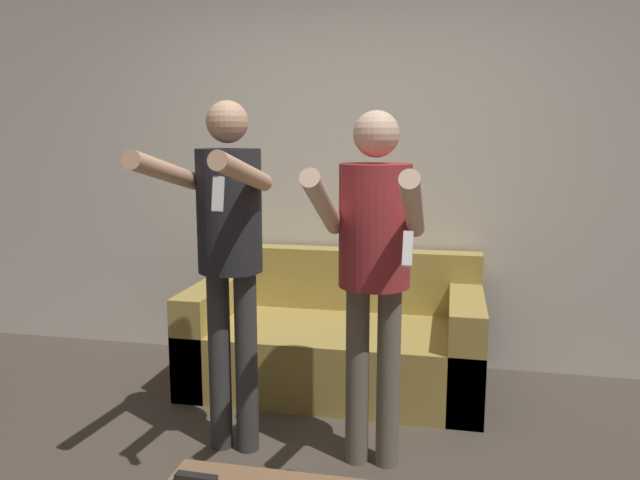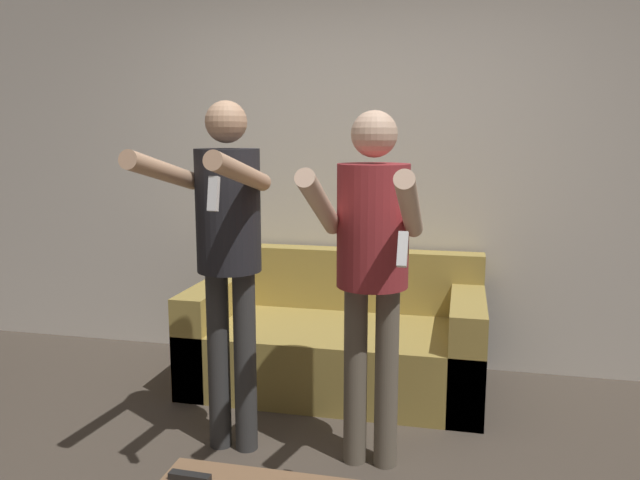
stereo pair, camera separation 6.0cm
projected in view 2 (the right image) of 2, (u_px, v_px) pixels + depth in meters
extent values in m
cube|color=silver|center=(357.00, 166.00, 4.19)|extent=(6.40, 0.06, 2.70)
cube|color=#AD9347|center=(336.00, 355.00, 3.88)|extent=(1.78, 0.92, 0.40)
cube|color=#AD9347|center=(347.00, 279.00, 4.18)|extent=(1.78, 0.16, 0.40)
cube|color=#AD9347|center=(216.00, 329.00, 4.03)|extent=(0.20, 0.92, 0.62)
cube|color=#AD9347|center=(466.00, 348.00, 3.69)|extent=(0.20, 0.92, 0.62)
cylinder|color=#383838|center=(219.00, 360.00, 3.09)|extent=(0.11, 0.11, 0.91)
cylinder|color=#383838|center=(245.00, 362.00, 3.05)|extent=(0.11, 0.11, 0.91)
cylinder|color=#232328|center=(228.00, 211.00, 2.95)|extent=(0.31, 0.31, 0.58)
sphere|color=tan|center=(226.00, 122.00, 2.88)|extent=(0.20, 0.20, 0.20)
cylinder|color=tan|center=(164.00, 171.00, 2.67)|extent=(0.08, 0.60, 0.20)
cylinder|color=tan|center=(241.00, 173.00, 2.59)|extent=(0.08, 0.60, 0.20)
cube|color=white|center=(214.00, 194.00, 2.32)|extent=(0.04, 0.05, 0.13)
cylinder|color=#6B6051|center=(355.00, 375.00, 2.94)|extent=(0.11, 0.11, 0.87)
cylinder|color=#6B6051|center=(386.00, 378.00, 2.90)|extent=(0.11, 0.11, 0.87)
cylinder|color=#9E2D33|center=(373.00, 226.00, 2.80)|extent=(0.33, 0.33, 0.56)
sphere|color=beige|center=(374.00, 134.00, 2.74)|extent=(0.21, 0.21, 0.21)
cylinder|color=beige|center=(320.00, 204.00, 2.57)|extent=(0.08, 0.56, 0.33)
cylinder|color=beige|center=(410.00, 206.00, 2.49)|extent=(0.08, 0.56, 0.33)
cube|color=white|center=(403.00, 249.00, 2.26)|extent=(0.04, 0.08, 0.13)
cube|color=black|center=(190.00, 477.00, 2.16)|extent=(0.15, 0.04, 0.02)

